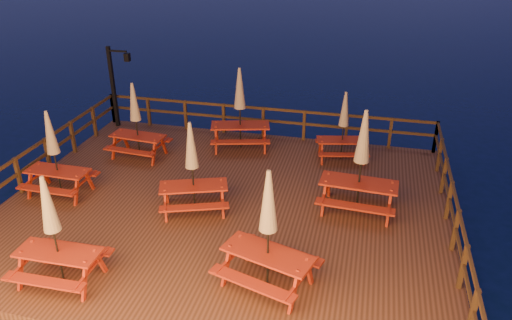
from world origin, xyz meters
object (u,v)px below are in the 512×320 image
object	(u,v)px
picnic_table_1	(361,161)
lamp_post	(116,80)
picnic_table_2	(136,119)
picnic_table_0	(53,229)

from	to	relation	value
picnic_table_1	lamp_post	bearing A→B (deg)	159.77
picnic_table_1	picnic_table_2	bearing A→B (deg)	170.21
lamp_post	picnic_table_2	distance (m)	2.93
picnic_table_1	picnic_table_2	size ratio (longest dim) A/B	1.15
lamp_post	picnic_table_1	distance (m)	9.79
picnic_table_0	picnic_table_2	size ratio (longest dim) A/B	1.03
picnic_table_0	picnic_table_2	bearing A→B (deg)	99.34
lamp_post	picnic_table_0	world-z (taller)	lamp_post
picnic_table_1	picnic_table_2	xyz separation A→B (m)	(-7.14, 1.73, -0.19)
picnic_table_1	picnic_table_2	world-z (taller)	picnic_table_1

